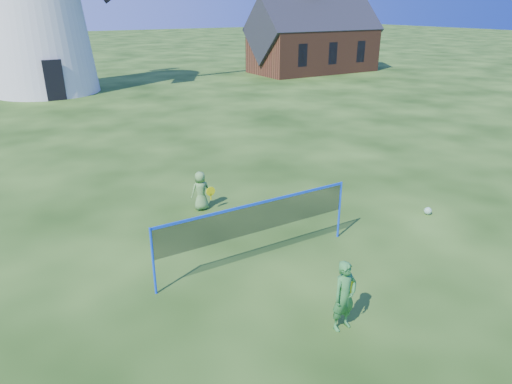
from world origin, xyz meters
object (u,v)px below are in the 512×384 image
object	(u,v)px
play_ball	(428,211)
player_boy	(201,191)
chapel	(314,40)
badminton_net	(257,219)
player_girl	(345,296)

from	to	relation	value
play_ball	player_boy	bearing A→B (deg)	145.71
chapel	badminton_net	world-z (taller)	chapel
badminton_net	chapel	bearing A→B (deg)	50.22
chapel	play_ball	distance (m)	31.25
chapel	player_boy	world-z (taller)	chapel
player_boy	player_girl	bearing A→B (deg)	90.53
badminton_net	play_ball	bearing A→B (deg)	-2.78
chapel	player_girl	xyz separation A→B (m)	(-21.75, -29.20, -2.04)
chapel	badminton_net	size ratio (longest dim) A/B	2.29
chapel	badminton_net	xyz separation A→B (m)	(-21.90, -26.30, -1.61)
chapel	player_boy	xyz separation A→B (m)	(-21.73, -22.82, -2.16)
chapel	play_ball	size ratio (longest dim) A/B	52.48
chapel	player_girl	bearing A→B (deg)	-126.69
badminton_net	player_boy	bearing A→B (deg)	87.19
player_boy	badminton_net	bearing A→B (deg)	87.92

